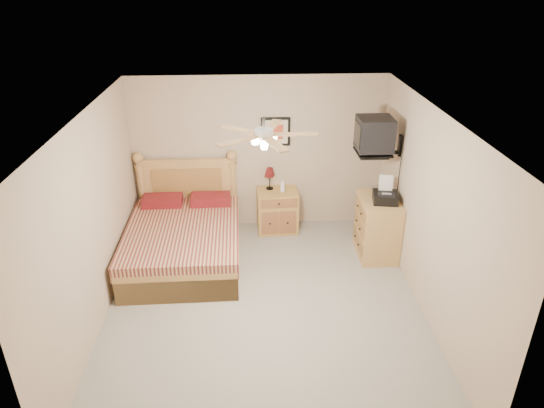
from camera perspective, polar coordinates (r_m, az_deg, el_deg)
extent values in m
plane|color=gray|center=(6.42, -0.88, -11.75)|extent=(4.50, 4.50, 0.00)
cube|color=white|center=(5.27, -1.07, 10.27)|extent=(4.00, 4.50, 0.04)
cube|color=tan|center=(7.79, -1.59, 5.93)|extent=(4.00, 0.04, 2.50)
cube|color=tan|center=(3.89, 0.33, -17.51)|extent=(4.00, 0.04, 2.50)
cube|color=tan|center=(6.02, -20.38, -2.19)|extent=(0.04, 4.50, 2.50)
cube|color=tan|center=(6.13, 18.07, -1.29)|extent=(0.04, 4.50, 2.50)
cube|color=#AA7C36|center=(7.94, 0.63, -0.75)|extent=(0.67, 0.51, 0.70)
imported|color=white|center=(7.72, 1.26, 2.19)|extent=(0.08, 0.08, 0.21)
cube|color=black|center=(7.67, 0.43, 8.51)|extent=(0.46, 0.04, 0.46)
cube|color=tan|center=(7.38, 12.30, -2.68)|extent=(0.56, 0.79, 0.92)
imported|color=tan|center=(7.36, 11.98, 1.38)|extent=(0.24, 0.31, 0.03)
imported|color=gray|center=(7.35, 12.05, 1.57)|extent=(0.29, 0.31, 0.02)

